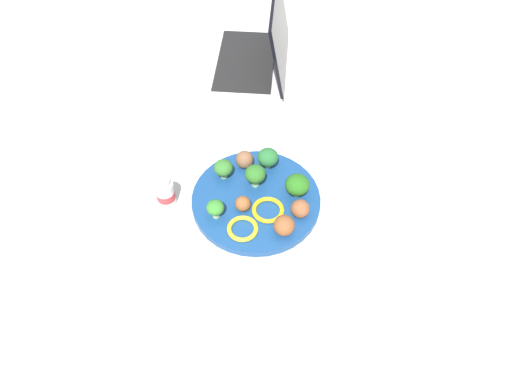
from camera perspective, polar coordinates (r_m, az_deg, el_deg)
ground_plane at (r=1.05m, az=0.00°, el=-1.23°), size 4.00×4.00×0.00m
plate at (r=1.05m, az=0.00°, el=-0.96°), size 0.28×0.28×0.02m
broccoli_floret_center at (r=0.99m, az=-4.85°, el=-1.90°), size 0.04×0.04×0.04m
broccoli_floret_front_right at (r=1.06m, az=-3.89°, el=2.83°), size 0.04×0.04×0.05m
broccoli_floret_mid_left at (r=1.04m, az=-0.09°, el=2.10°), size 0.05×0.05×0.05m
broccoli_floret_back_right at (r=1.08m, az=1.42°, el=4.12°), size 0.05×0.05×0.05m
broccoli_floret_mid_right at (r=1.02m, az=4.92°, el=0.84°), size 0.05×0.05×0.06m
meatball_mid_right at (r=1.09m, az=-1.36°, el=3.86°), size 0.04×0.04×0.04m
meatball_front_left at (r=1.00m, az=5.25°, el=-1.98°), size 0.04×0.04×0.04m
meatball_back_left at (r=1.01m, az=-1.58°, el=-1.39°), size 0.03×0.03×0.03m
meatball_near_rim at (r=0.97m, az=3.35°, el=-3.97°), size 0.04×0.04×0.04m
pepper_ring_center at (r=0.99m, az=-1.60°, el=-4.36°), size 0.09×0.09×0.01m
pepper_ring_back_right at (r=1.02m, az=1.43°, el=-2.14°), size 0.09×0.09×0.01m
napkin at (r=1.06m, az=13.01°, el=-2.74°), size 0.18×0.13×0.01m
fork at (r=1.06m, az=13.47°, el=-1.87°), size 0.12×0.02×0.01m
knife at (r=1.04m, az=13.44°, el=-3.42°), size 0.15×0.02×0.01m
yogurt_bottle at (r=1.04m, az=-10.69°, el=-0.16°), size 0.04×0.04×0.07m
laptop at (r=1.38m, az=-0.07°, el=16.05°), size 0.26×0.35×0.21m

